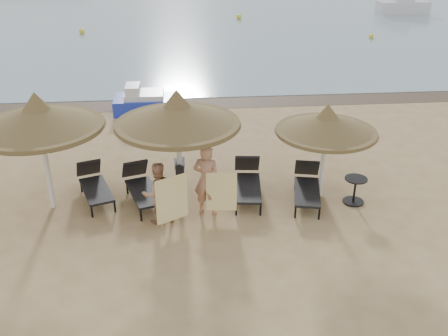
# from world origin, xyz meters

# --- Properties ---
(ground) EXTENTS (160.00, 160.00, 0.00)m
(ground) POSITION_xyz_m (0.00, 0.00, 0.00)
(ground) COLOR tan
(ground) RESTS_ON ground
(wet_sand_strip) EXTENTS (200.00, 1.60, 0.01)m
(wet_sand_strip) POSITION_xyz_m (0.00, 9.40, 0.00)
(wet_sand_strip) COLOR #4C3E2F
(wet_sand_strip) RESTS_ON ground
(palapa_left) EXTENTS (3.19, 3.19, 3.16)m
(palapa_left) POSITION_xyz_m (-3.58, 1.33, 2.52)
(palapa_left) COLOR silver
(palapa_left) RESTS_ON ground
(palapa_center) EXTENTS (3.18, 3.18, 3.16)m
(palapa_center) POSITION_xyz_m (-0.21, 1.26, 2.51)
(palapa_center) COLOR silver
(palapa_center) RESTS_ON ground
(palapa_right) EXTENTS (2.68, 2.68, 2.65)m
(palapa_right) POSITION_xyz_m (3.62, 1.31, 2.11)
(palapa_right) COLOR silver
(palapa_right) RESTS_ON ground
(lounger_far_left) EXTENTS (1.26, 2.06, 0.88)m
(lounger_far_left) POSITION_xyz_m (-2.55, 1.81, 0.39)
(lounger_far_left) COLOR black
(lounger_far_left) RESTS_ON ground
(lounger_near_left) EXTENTS (1.26, 2.15, 0.91)m
(lounger_near_left) POSITION_xyz_m (-1.26, 1.56, 0.41)
(lounger_near_left) COLOR black
(lounger_near_left) RESTS_ON ground
(lounger_near_right) EXTENTS (0.90, 2.13, 0.93)m
(lounger_near_right) POSITION_xyz_m (1.63, 1.56, 0.42)
(lounger_near_right) COLOR black
(lounger_near_right) RESTS_ON ground
(lounger_far_right) EXTENTS (1.07, 2.09, 0.89)m
(lounger_far_right) POSITION_xyz_m (3.21, 1.21, 0.40)
(lounger_far_right) COLOR black
(lounger_far_right) RESTS_ON ground
(side_table) EXTENTS (0.60, 0.60, 0.72)m
(side_table) POSITION_xyz_m (4.42, 0.86, 0.34)
(side_table) COLOR black
(side_table) RESTS_ON ground
(person_left) EXTENTS (1.00, 0.82, 1.88)m
(person_left) POSITION_xyz_m (-0.76, 0.36, 0.94)
(person_left) COLOR tan
(person_left) RESTS_ON ground
(person_right) EXTENTS (1.20, 0.98, 2.24)m
(person_right) POSITION_xyz_m (0.47, 0.66, 1.12)
(person_right) COLOR tan
(person_right) RESTS_ON ground
(towel_left) EXTENTS (0.76, 0.43, 1.20)m
(towel_left) POSITION_xyz_m (-0.41, 0.01, 0.83)
(towel_left) COLOR yellow
(towel_left) RESTS_ON ground
(towel_right) EXTENTS (0.76, 0.10, 1.07)m
(towel_right) POSITION_xyz_m (0.82, 0.41, 0.74)
(towel_right) COLOR yellow
(towel_right) RESTS_ON ground
(bag_patterned) EXTENTS (0.27, 0.18, 0.33)m
(bag_patterned) POSITION_xyz_m (-0.21, 1.44, 1.09)
(bag_patterned) COLOR silver
(bag_patterned) RESTS_ON ground
(bag_dark) EXTENTS (0.23, 0.15, 0.30)m
(bag_dark) POSITION_xyz_m (-0.21, 1.10, 1.03)
(bag_dark) COLOR black
(bag_dark) RESTS_ON ground
(pedal_boat) EXTENTS (2.37, 1.41, 1.10)m
(pedal_boat) POSITION_xyz_m (-1.58, 8.55, 0.41)
(pedal_boat) COLOR #1D31AF
(pedal_boat) RESTS_ON ground
(buoy_left) EXTENTS (0.37, 0.37, 0.37)m
(buoy_left) POSITION_xyz_m (-6.55, 24.12, 0.19)
(buoy_left) COLOR yellow
(buoy_left) RESTS_ON ground
(buoy_mid) EXTENTS (0.39, 0.39, 0.39)m
(buoy_mid) POSITION_xyz_m (4.54, 28.77, 0.20)
(buoy_mid) COLOR yellow
(buoy_mid) RESTS_ON ground
(buoy_right) EXTENTS (0.32, 0.32, 0.32)m
(buoy_right) POSITION_xyz_m (12.20, 21.03, 0.16)
(buoy_right) COLOR yellow
(buoy_right) RESTS_ON ground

